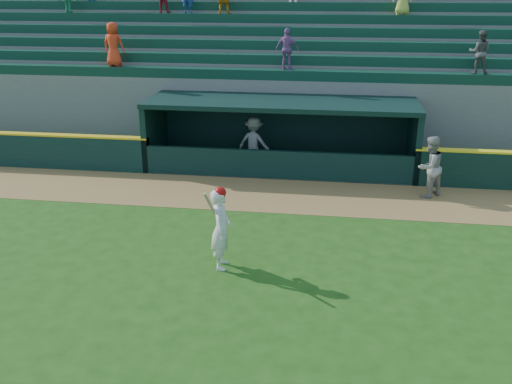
{
  "coord_description": "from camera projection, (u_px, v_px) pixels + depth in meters",
  "views": [
    {
      "loc": [
        1.94,
        -11.81,
        6.28
      ],
      "look_at": [
        0.0,
        1.6,
        1.3
      ],
      "focal_mm": 40.0,
      "sensor_mm": 36.0,
      "label": 1
    }
  ],
  "objects": [
    {
      "name": "ground",
      "position": [
        246.0,
        267.0,
        13.4
      ],
      "size": [
        120.0,
        120.0,
        0.0
      ],
      "primitive_type": "plane",
      "color": "#204A12",
      "rests_on": "ground"
    },
    {
      "name": "warning_track",
      "position": [
        271.0,
        195.0,
        17.95
      ],
      "size": [
        40.0,
        3.0,
        0.01
      ],
      "primitive_type": "cube",
      "color": "olive",
      "rests_on": "ground"
    },
    {
      "name": "dugout_player_front",
      "position": [
        430.0,
        167.0,
        17.51
      ],
      "size": [
        1.19,
        1.17,
        1.93
      ],
      "primitive_type": "imported",
      "rotation": [
        0.0,
        0.0,
        3.87
      ],
      "color": "gray",
      "rests_on": "ground"
    },
    {
      "name": "dugout_player_inside",
      "position": [
        254.0,
        142.0,
        20.42
      ],
      "size": [
        1.32,
        0.96,
        1.83
      ],
      "primitive_type": "imported",
      "rotation": [
        0.0,
        0.0,
        2.88
      ],
      "color": "#A3A39E",
      "rests_on": "ground"
    },
    {
      "name": "dugout",
      "position": [
        282.0,
        129.0,
        20.37
      ],
      "size": [
        9.4,
        2.8,
        2.46
      ],
      "color": "#62625D",
      "rests_on": "ground"
    },
    {
      "name": "stands",
      "position": [
        293.0,
        80.0,
        24.25
      ],
      "size": [
        34.5,
        6.26,
        7.16
      ],
      "color": "slate",
      "rests_on": "ground"
    },
    {
      "name": "batter_at_plate",
      "position": [
        221.0,
        228.0,
        13.09
      ],
      "size": [
        0.56,
        0.84,
        2.0
      ],
      "color": "silver",
      "rests_on": "ground"
    }
  ]
}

